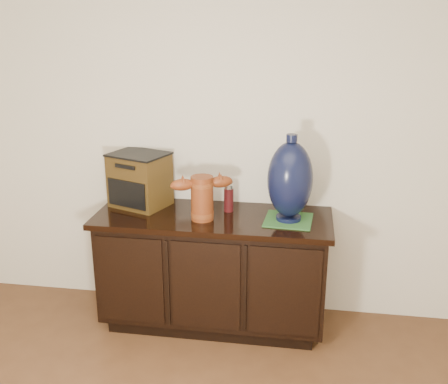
% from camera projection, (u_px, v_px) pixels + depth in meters
% --- Properties ---
extents(room, '(5.00, 5.00, 5.00)m').
position_uv_depth(room, '(3.00, 368.00, 0.97)').
color(room, '#54341C').
rests_on(room, ground).
extents(sideboard, '(1.46, 0.56, 0.75)m').
position_uv_depth(sideboard, '(213.00, 269.00, 3.35)').
color(sideboard, black).
rests_on(sideboard, ground).
extents(terracotta_vessel, '(0.37, 0.21, 0.27)m').
position_uv_depth(terracotta_vessel, '(202.00, 195.00, 3.12)').
color(terracotta_vessel, brown).
rests_on(terracotta_vessel, sideboard).
extents(tv_radio, '(0.42, 0.38, 0.35)m').
position_uv_depth(tv_radio, '(140.00, 180.00, 3.36)').
color(tv_radio, '#412D10').
rests_on(tv_radio, sideboard).
extents(green_mat, '(0.30, 0.30, 0.01)m').
position_uv_depth(green_mat, '(288.00, 220.00, 3.15)').
color(green_mat, '#2D612C').
rests_on(green_mat, sideboard).
extents(lamp_base, '(0.29, 0.29, 0.52)m').
position_uv_depth(lamp_base, '(290.00, 180.00, 3.07)').
color(lamp_base, black).
rests_on(lamp_base, green_mat).
extents(spray_can, '(0.06, 0.06, 0.18)m').
position_uv_depth(spray_can, '(229.00, 198.00, 3.28)').
color(spray_can, '#5F1013').
rests_on(spray_can, sideboard).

